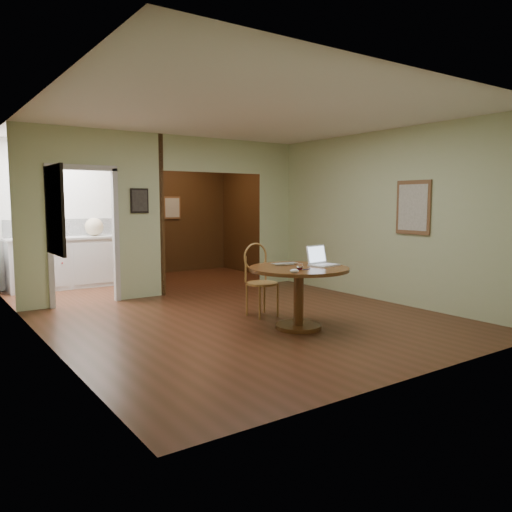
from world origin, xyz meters
TOP-DOWN VIEW (x-y plane):
  - floor at (0.00, 0.00)m, footprint 5.00×5.00m
  - room_shell at (-0.47, 3.10)m, footprint 5.20×7.50m
  - dining_table at (0.26, -0.54)m, footprint 1.24×1.24m
  - chair at (0.28, 0.34)m, footprint 0.43×0.43m
  - open_laptop at (0.61, -0.55)m, footprint 0.39×0.36m
  - closed_laptop at (0.24, -0.32)m, footprint 0.36×0.25m
  - mouse at (-0.10, -0.89)m, footprint 0.12×0.09m
  - wine_glass at (0.09, -0.75)m, footprint 0.08×0.08m
  - pen at (0.19, -0.76)m, footprint 0.13×0.03m
  - kitchen_cabinet at (-1.35, 4.20)m, footprint 2.06×0.60m
  - grocery_bag at (-0.83, 4.20)m, footprint 0.35×0.31m

SIDE VIEW (x-z plane):
  - floor at x=0.00m, z-range 0.00..0.00m
  - kitchen_cabinet at x=-1.35m, z-range 0.00..0.94m
  - chair at x=0.28m, z-range 0.06..1.07m
  - dining_table at x=0.26m, z-range 0.19..0.96m
  - pen at x=0.19m, z-range 0.78..0.78m
  - closed_laptop at x=0.24m, z-range 0.78..0.80m
  - mouse at x=-0.10m, z-range 0.78..0.82m
  - wine_glass at x=0.09m, z-range 0.78..0.87m
  - open_laptop at x=0.61m, z-range 0.72..0.97m
  - grocery_bag at x=-0.83m, z-range 0.94..1.28m
  - room_shell at x=-0.47m, z-range -1.21..3.79m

